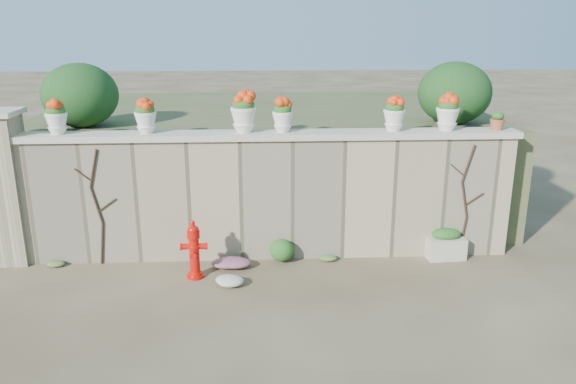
{
  "coord_description": "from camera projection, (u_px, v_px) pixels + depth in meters",
  "views": [
    {
      "loc": [
        -0.11,
        -6.96,
        3.75
      ],
      "look_at": [
        0.33,
        1.4,
        1.22
      ],
      "focal_mm": 35.0,
      "sensor_mm": 36.0,
      "label": 1
    }
  ],
  "objects": [
    {
      "name": "back_shrub_left",
      "position": [
        80.0,
        95.0,
        9.71
      ],
      "size": [
        1.3,
        1.3,
        1.1
      ],
      "primitive_type": "ellipsoid",
      "color": "#143814",
      "rests_on": "raised_fill"
    },
    {
      "name": "planter_box",
      "position": [
        445.0,
        244.0,
        9.28
      ],
      "size": [
        0.64,
        0.4,
        0.52
      ],
      "rotation": [
        0.0,
        0.0,
        0.07
      ],
      "color": "beige",
      "rests_on": "ground"
    },
    {
      "name": "urn_pot_4",
      "position": [
        394.0,
        114.0,
        8.88
      ],
      "size": [
        0.34,
        0.34,
        0.54
      ],
      "color": "white",
      "rests_on": "wall_cap"
    },
    {
      "name": "urn_pot_1",
      "position": [
        145.0,
        116.0,
        8.68
      ],
      "size": [
        0.34,
        0.34,
        0.53
      ],
      "color": "white",
      "rests_on": "wall_cap"
    },
    {
      "name": "vine_left",
      "position": [
        97.0,
        206.0,
        8.83
      ],
      "size": [
        0.6,
        0.04,
        1.91
      ],
      "color": "black",
      "rests_on": "ground"
    },
    {
      "name": "urn_pot_2",
      "position": [
        243.0,
        112.0,
        8.75
      ],
      "size": [
        0.4,
        0.4,
        0.63
      ],
      "color": "white",
      "rests_on": "wall_cap"
    },
    {
      "name": "wall_cap",
      "position": [
        266.0,
        135.0,
        8.87
      ],
      "size": [
        8.1,
        0.52,
        0.1
      ],
      "primitive_type": "cube",
      "color": "beige",
      "rests_on": "stone_wall"
    },
    {
      "name": "urn_pot_5",
      "position": [
        448.0,
        113.0,
        8.92
      ],
      "size": [
        0.37,
        0.37,
        0.58
      ],
      "color": "white",
      "rests_on": "wall_cap"
    },
    {
      "name": "urn_pot_0",
      "position": [
        56.0,
        117.0,
        8.62
      ],
      "size": [
        0.34,
        0.34,
        0.53
      ],
      "color": "white",
      "rests_on": "wall_cap"
    },
    {
      "name": "raised_fill",
      "position": [
        264.0,
        154.0,
        12.23
      ],
      "size": [
        9.0,
        6.0,
        2.0
      ],
      "primitive_type": "cube",
      "color": "#384C23",
      "rests_on": "ground"
    },
    {
      "name": "ground",
      "position": [
        270.0,
        306.0,
        7.74
      ],
      "size": [
        80.0,
        80.0,
        0.0
      ],
      "primitive_type": "plane",
      "color": "#4C3926",
      "rests_on": "ground"
    },
    {
      "name": "stone_wall",
      "position": [
        267.0,
        198.0,
        9.17
      ],
      "size": [
        8.0,
        0.4,
        2.0
      ],
      "primitive_type": "cube",
      "color": "#9C8C68",
      "rests_on": "ground"
    },
    {
      "name": "terracotta_pot",
      "position": [
        497.0,
        122.0,
        9.0
      ],
      "size": [
        0.24,
        0.24,
        0.28
      ],
      "color": "#A64C32",
      "rests_on": "wall_cap"
    },
    {
      "name": "fire_hydrant",
      "position": [
        194.0,
        249.0,
        8.49
      ],
      "size": [
        0.39,
        0.28,
        0.92
      ],
      "rotation": [
        0.0,
        0.0,
        0.0
      ],
      "color": "red",
      "rests_on": "ground"
    },
    {
      "name": "white_flowers",
      "position": [
        228.0,
        279.0,
        8.36
      ],
      "size": [
        0.52,
        0.42,
        0.19
      ],
      "primitive_type": "ellipsoid",
      "color": "white",
      "rests_on": "ground"
    },
    {
      "name": "gate_pillar",
      "position": [
        5.0,
        187.0,
        8.89
      ],
      "size": [
        0.72,
        0.72,
        2.48
      ],
      "color": "#9C8C68",
      "rests_on": "ground"
    },
    {
      "name": "back_shrub_right",
      "position": [
        455.0,
        93.0,
        10.04
      ],
      "size": [
        1.3,
        1.3,
        1.1
      ],
      "primitive_type": "ellipsoid",
      "color": "#143814",
      "rests_on": "raised_fill"
    },
    {
      "name": "urn_pot_3",
      "position": [
        283.0,
        116.0,
        8.79
      ],
      "size": [
        0.33,
        0.33,
        0.52
      ],
      "color": "white",
      "rests_on": "wall_cap"
    },
    {
      "name": "magenta_clump",
      "position": [
        230.0,
        261.0,
        8.95
      ],
      "size": [
        0.81,
        0.54,
        0.22
      ],
      "primitive_type": "ellipsoid",
      "color": "#B82482",
      "rests_on": "ground"
    },
    {
      "name": "vine_right",
      "position": [
        465.0,
        200.0,
        9.12
      ],
      "size": [
        0.6,
        0.04,
        1.91
      ],
      "color": "black",
      "rests_on": "ground"
    },
    {
      "name": "green_shrub",
      "position": [
        282.0,
        249.0,
        9.07
      ],
      "size": [
        0.53,
        0.47,
        0.5
      ],
      "primitive_type": "ellipsoid",
      "color": "#1E5119",
      "rests_on": "ground"
    }
  ]
}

